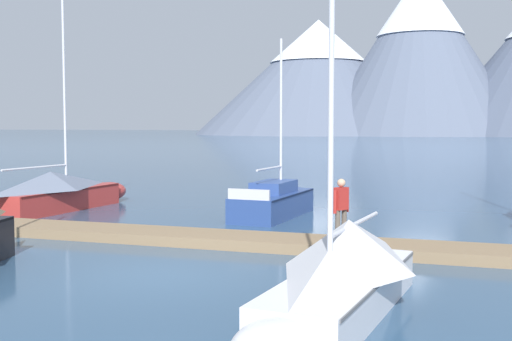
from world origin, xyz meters
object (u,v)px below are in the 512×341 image
sailboat_mid_dock_starboard (340,273)px  person_on_dock (341,206)px  sailboat_nearest_berth (63,191)px  sailboat_mid_dock_port (278,201)px

sailboat_mid_dock_starboard → person_on_dock: sailboat_mid_dock_starboard is taller
sailboat_nearest_berth → sailboat_mid_dock_starboard: (13.99, -10.05, 0.02)m
sailboat_mid_dock_port → sailboat_mid_dock_starboard: 12.96m
sailboat_mid_dock_starboard → sailboat_nearest_berth: bearing=144.3°
sailboat_mid_dock_starboard → person_on_dock: bearing=103.9°
person_on_dock → sailboat_mid_dock_starboard: bearing=-76.1°
sailboat_nearest_berth → person_on_dock: (12.60, -4.45, 0.50)m
sailboat_mid_dock_starboard → person_on_dock: size_ratio=4.36×
sailboat_mid_dock_port → sailboat_mid_dock_starboard: (5.38, -11.79, 0.23)m
sailboat_nearest_berth → person_on_dock: size_ratio=5.46×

